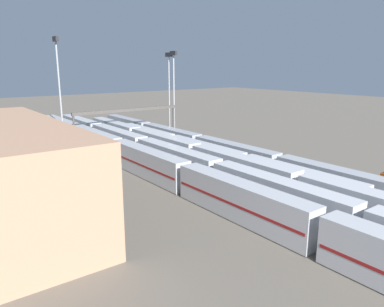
% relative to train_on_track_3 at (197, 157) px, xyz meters
% --- Properties ---
extents(ground_plane, '(400.00, 400.00, 0.00)m').
position_rel_train_on_track_3_xyz_m(ground_plane, '(4.64, -2.50, -2.61)').
color(ground_plane, '#60594F').
extents(track_bed_0, '(140.00, 2.80, 0.12)m').
position_rel_train_on_track_3_xyz_m(track_bed_0, '(4.64, -15.00, -2.55)').
color(track_bed_0, '#4C443D').
rests_on(track_bed_0, ground_plane).
extents(track_bed_1, '(140.00, 2.80, 0.12)m').
position_rel_train_on_track_3_xyz_m(track_bed_1, '(4.64, -10.00, -2.55)').
color(track_bed_1, '#3D3833').
rests_on(track_bed_1, ground_plane).
extents(track_bed_2, '(140.00, 2.80, 0.12)m').
position_rel_train_on_track_3_xyz_m(track_bed_2, '(4.64, -5.00, -2.55)').
color(track_bed_2, '#3D3833').
rests_on(track_bed_2, ground_plane).
extents(track_bed_3, '(140.00, 2.80, 0.12)m').
position_rel_train_on_track_3_xyz_m(track_bed_3, '(4.64, 0.00, -2.55)').
color(track_bed_3, '#3D3833').
rests_on(track_bed_3, ground_plane).
extents(track_bed_4, '(140.00, 2.80, 0.12)m').
position_rel_train_on_track_3_xyz_m(track_bed_4, '(4.64, 5.00, -2.55)').
color(track_bed_4, '#4C443D').
rests_on(track_bed_4, ground_plane).
extents(track_bed_5, '(140.00, 2.80, 0.12)m').
position_rel_train_on_track_3_xyz_m(track_bed_5, '(4.64, 10.00, -2.55)').
color(track_bed_5, '#4C443D').
rests_on(track_bed_5, ground_plane).
extents(train_on_track_3, '(95.60, 3.06, 5.00)m').
position_rel_train_on_track_3_xyz_m(train_on_track_3, '(0.00, 0.00, 0.00)').
color(train_on_track_3, silver).
rests_on(train_on_track_3, ground_plane).
extents(train_on_track_4, '(119.80, 3.06, 5.00)m').
position_rel_train_on_track_3_xyz_m(train_on_track_4, '(-0.03, 5.00, -0.02)').
color(train_on_track_4, silver).
rests_on(train_on_track_4, ground_plane).
extents(train_on_track_2, '(71.40, 3.00, 3.80)m').
position_rel_train_on_track_3_xyz_m(train_on_track_2, '(4.27, -5.00, -0.59)').
color(train_on_track_2, silver).
rests_on(train_on_track_2, ground_plane).
extents(train_on_track_5, '(119.80, 3.06, 5.00)m').
position_rel_train_on_track_3_xyz_m(train_on_track_5, '(1.85, 10.00, -0.02)').
color(train_on_track_5, '#B7BABF').
rests_on(train_on_track_5, ground_plane).
extents(train_on_track_1, '(95.60, 3.00, 3.80)m').
position_rel_train_on_track_3_xyz_m(train_on_track_1, '(12.15, -10.00, -0.59)').
color(train_on_track_1, '#A8AAB2').
rests_on(train_on_track_1, ground_plane).
extents(light_mast_0, '(2.80, 0.70, 23.56)m').
position_rel_train_on_track_3_xyz_m(light_mast_0, '(37.37, -18.48, 12.71)').
color(light_mast_0, '#9EA0A5').
rests_on(light_mast_0, ground_plane).
extents(light_mast_1, '(2.80, 0.70, 26.85)m').
position_rel_train_on_track_3_xyz_m(light_mast_1, '(40.80, 12.49, 14.53)').
color(light_mast_1, '#9EA0A5').
rests_on(light_mast_1, ground_plane).
extents(light_mast_2, '(2.80, 0.70, 23.90)m').
position_rel_train_on_track_3_xyz_m(light_mast_2, '(34.92, -18.47, 12.90)').
color(light_mast_2, '#9EA0A5').
rests_on(light_mast_2, ground_plane).
extents(signal_gantry, '(0.70, 30.00, 8.80)m').
position_rel_train_on_track_3_xyz_m(signal_gantry, '(33.26, -2.50, 4.94)').
color(signal_gantry, '#4C4742').
rests_on(signal_gantry, ground_plane).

